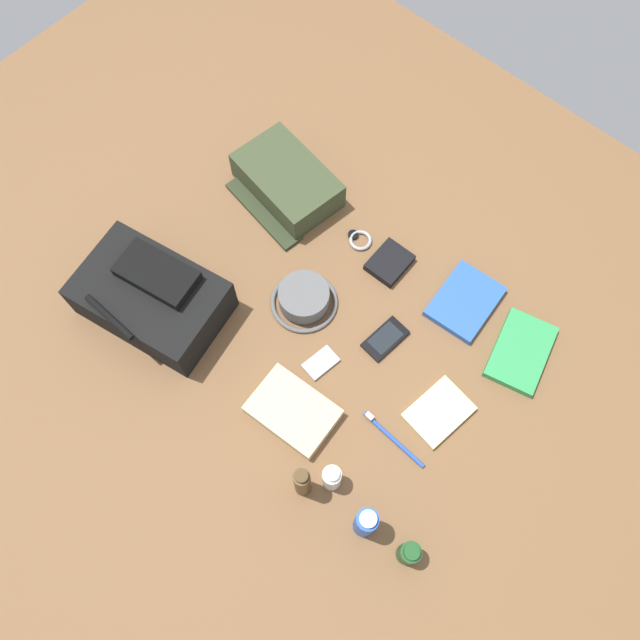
{
  "coord_description": "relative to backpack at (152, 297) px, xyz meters",
  "views": [
    {
      "loc": [
        -0.41,
        0.46,
        1.51
      ],
      "look_at": [
        0.0,
        0.0,
        0.04
      ],
      "focal_mm": 36.03,
      "sensor_mm": 36.0,
      "label": 1
    }
  ],
  "objects": [
    {
      "name": "toiletry_pouch",
      "position": [
        -0.01,
        -0.48,
        -0.02
      ],
      "size": [
        0.31,
        0.26,
        0.09
      ],
      "color": "#384228",
      "rests_on": "ground_plane"
    },
    {
      "name": "shampoo_bottle",
      "position": [
        -0.85,
        0.04,
        -0.01
      ],
      "size": [
        0.05,
        0.05,
        0.11
      ],
      "color": "#19471E",
      "rests_on": "ground_plane"
    },
    {
      "name": "cologne_bottle",
      "position": [
        -0.58,
        0.09,
        0.02
      ],
      "size": [
        0.04,
        0.04,
        0.17
      ],
      "color": "#473319",
      "rests_on": "ground_plane"
    },
    {
      "name": "toothbrush",
      "position": [
        -0.66,
        -0.14,
        -0.06
      ],
      "size": [
        0.19,
        0.02,
        0.02
      ],
      "color": "blue",
      "rests_on": "ground_plane"
    },
    {
      "name": "folded_towel",
      "position": [
        -0.45,
        -0.03,
        -0.05
      ],
      "size": [
        0.21,
        0.16,
        0.04
      ],
      "primitive_type": "cube",
      "rotation": [
        0.0,
        0.0,
        0.09
      ],
      "color": "#C6B289",
      "rests_on": "ground_plane"
    },
    {
      "name": "cell_phone",
      "position": [
        -0.49,
        -0.32,
        -0.06
      ],
      "size": [
        0.07,
        0.12,
        0.01
      ],
      "color": "black",
      "rests_on": "ground_plane"
    },
    {
      "name": "toothpaste_tube",
      "position": [
        -0.62,
        0.03,
        -0.01
      ],
      "size": [
        0.04,
        0.04,
        0.11
      ],
      "color": "white",
      "rests_on": "ground_plane"
    },
    {
      "name": "deodorant_spray",
      "position": [
        -0.74,
        0.06,
        0.01
      ],
      "size": [
        0.05,
        0.05,
        0.16
      ],
      "color": "blue",
      "rests_on": "ground_plane"
    },
    {
      "name": "media_player",
      "position": [
        -0.41,
        -0.17,
        -0.06
      ],
      "size": [
        0.06,
        0.09,
        0.01
      ],
      "color": "#B7B7BC",
      "rests_on": "ground_plane"
    },
    {
      "name": "travel_guidebook",
      "position": [
        -0.58,
        -0.54,
        -0.06
      ],
      "size": [
        0.16,
        0.2,
        0.02
      ],
      "color": "blue",
      "rests_on": "ground_plane"
    },
    {
      "name": "wallet",
      "position": [
        -0.37,
        -0.49,
        -0.05
      ],
      "size": [
        0.09,
        0.11,
        0.02
      ],
      "primitive_type": "cube",
      "rotation": [
        0.0,
        0.0,
        0.04
      ],
      "color": "black",
      "rests_on": "ground_plane"
    },
    {
      "name": "ground_plane",
      "position": [
        -0.35,
        -0.24,
        -0.08
      ],
      "size": [
        2.64,
        2.02,
        0.02
      ],
      "primitive_type": "cube",
      "color": "brown",
      "rests_on": "ground"
    },
    {
      "name": "wristwatch",
      "position": [
        -0.26,
        -0.5,
        -0.06
      ],
      "size": [
        0.07,
        0.06,
        0.01
      ],
      "color": "#99999E",
      "rests_on": "ground_plane"
    },
    {
      "name": "notepad",
      "position": [
        -0.71,
        -0.26,
        -0.06
      ],
      "size": [
        0.13,
        0.16,
        0.02
      ],
      "primitive_type": "cube",
      "rotation": [
        0.0,
        0.0,
        -0.12
      ],
      "color": "beige",
      "rests_on": "ground_plane"
    },
    {
      "name": "bucket_hat",
      "position": [
        -0.27,
        -0.26,
        -0.04
      ],
      "size": [
        0.17,
        0.17,
        0.06
      ],
      "color": "#5C5C5C",
      "rests_on": "ground_plane"
    },
    {
      "name": "paperback_novel",
      "position": [
        -0.77,
        -0.52,
        -0.05
      ],
      "size": [
        0.17,
        0.22,
        0.02
      ],
      "color": "#2D934C",
      "rests_on": "ground_plane"
    },
    {
      "name": "backpack",
      "position": [
        0.0,
        0.0,
        0.0
      ],
      "size": [
        0.39,
        0.3,
        0.15
      ],
      "color": "black",
      "rests_on": "ground_plane"
    }
  ]
}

